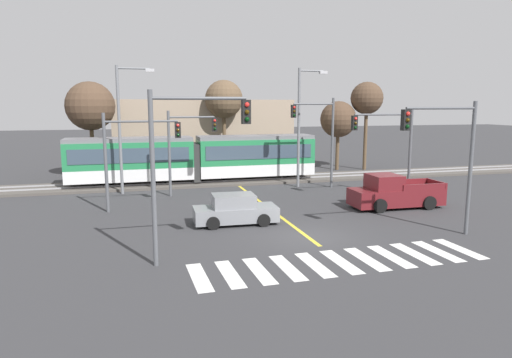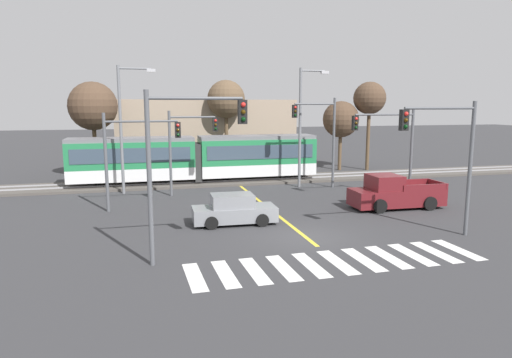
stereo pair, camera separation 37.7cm
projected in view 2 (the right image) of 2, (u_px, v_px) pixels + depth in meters
The scene contains 32 objects.
ground_plane at pixel (305, 237), 20.82m from camera, with size 200.00×200.00×0.00m, color #333335.
track_bed at pixel (235, 181), 35.69m from camera, with size 120.00×4.00×0.18m, color #4C4742.
rail_near at pixel (237, 180), 34.98m from camera, with size 120.00×0.08×0.10m, color #939399.
rail_far at pixel (233, 178), 36.36m from camera, with size 120.00×0.08×0.10m, color #939399.
light_rail_tram at pixel (196, 157), 34.63m from camera, with size 18.50×2.64×3.43m.
crosswalk_stripe_0 at pixel (195, 277), 15.98m from camera, with size 0.56×2.80×0.01m, color silver.
crosswalk_stripe_1 at pixel (225, 274), 16.28m from camera, with size 0.56×2.80×0.01m, color silver.
crosswalk_stripe_2 at pixel (255, 271), 16.58m from camera, with size 0.56×2.80×0.01m, color silver.
crosswalk_stripe_3 at pixel (283, 268), 16.88m from camera, with size 0.56×2.80×0.01m, color silver.
crosswalk_stripe_4 at pixel (311, 265), 17.18m from camera, with size 0.56×2.80×0.01m, color silver.
crosswalk_stripe_5 at pixel (338, 262), 17.48m from camera, with size 0.56×2.80×0.01m, color silver.
crosswalk_stripe_6 at pixel (363, 259), 17.78m from camera, with size 0.56×2.80×0.01m, color silver.
crosswalk_stripe_7 at pixel (388, 257), 18.08m from camera, with size 0.56×2.80×0.01m, color silver.
crosswalk_stripe_8 at pixel (412, 254), 18.38m from camera, with size 0.56×2.80×0.01m, color silver.
crosswalk_stripe_9 at pixel (435, 252), 18.68m from camera, with size 0.56×2.80×0.01m, color silver.
crosswalk_stripe_10 at pixel (458, 250), 18.98m from camera, with size 0.56×2.80×0.01m, color silver.
lane_centre_line at pixel (269, 208), 26.59m from camera, with size 0.20×15.07×0.01m, color gold.
sedan_crossing at pixel (234, 210), 23.05m from camera, with size 4.26×2.04×1.52m.
pickup_truck at pixel (394, 194), 26.52m from camera, with size 5.45×2.34×1.98m.
traffic_light_near_right at pixel (448, 147), 20.16m from camera, with size 3.75×0.38×6.13m.
traffic_light_mid_right at pixel (391, 138), 28.57m from camera, with size 4.25×0.38×5.84m.
traffic_light_near_left at pixel (182, 150), 16.76m from camera, with size 3.75×0.38×6.50m.
traffic_light_mid_left at pixel (133, 146), 25.54m from camera, with size 4.25×0.38×5.54m.
traffic_light_far_right at pixel (321, 130), 32.42m from camera, with size 3.25×0.38×6.46m.
traffic_light_far_left at pixel (187, 140), 29.90m from camera, with size 3.25×0.38×5.60m.
street_lamp_west at pixel (124, 121), 30.29m from camera, with size 2.48×0.28×8.52m.
street_lamp_centre at pixel (303, 120), 32.80m from camera, with size 2.19×0.28×8.56m.
bare_tree_far_west at pixel (93, 106), 36.48m from camera, with size 3.87×3.87×7.81m.
bare_tree_west at pixel (226, 100), 39.76m from camera, with size 3.30×3.30×8.11m.
bare_tree_east at pixel (341, 120), 41.56m from camera, with size 3.30×3.30×6.31m.
bare_tree_far_east at pixel (370, 99), 41.37m from camera, with size 2.94×2.94×8.04m.
building_backdrop_far at pixel (205, 134), 43.55m from camera, with size 16.34×6.00×6.43m, color gray.
Camera 2 is at (-7.22, -18.92, 5.96)m, focal length 32.00 mm.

